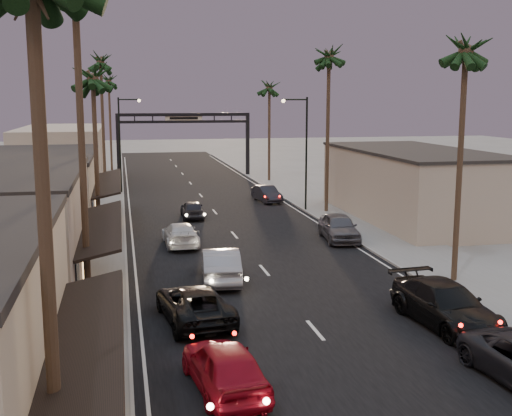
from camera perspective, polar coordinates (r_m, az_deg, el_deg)
name	(u,v)px	position (r m, az deg, el deg)	size (l,w,h in m)	color
ground	(227,226)	(45.10, -2.59, -1.65)	(200.00, 200.00, 0.00)	slate
road	(217,214)	(49.95, -3.52, -0.54)	(14.00, 120.00, 0.02)	black
sidewalk_left	(94,203)	(56.39, -14.18, 0.41)	(5.00, 92.00, 0.12)	slate
sidewalk_right	(308,196)	(58.74, 4.67, 1.03)	(5.00, 92.00, 0.12)	slate
storefront_far	(35,193)	(46.46, -19.06, 1.29)	(8.00, 16.00, 5.00)	#C4B696
storefront_dist	(63,157)	(69.15, -16.79, 4.40)	(8.00, 20.00, 6.00)	#A19481
building_right	(413,186)	(48.90, 13.80, 1.93)	(8.00, 18.00, 5.00)	#A19481
arch	(184,128)	(74.07, -6.42, 7.04)	(15.20, 0.40, 7.27)	black
streetlight_right	(303,144)	(50.76, 4.20, 5.67)	(2.13, 0.30, 9.00)	black
streetlight_left	(123,137)	(61.75, -11.77, 6.20)	(2.13, 0.30, 9.00)	black
palm_lc	(92,71)	(39.71, -14.34, 11.72)	(3.20, 3.20, 12.20)	#38281C
palm_ld	(100,57)	(58.78, -13.68, 12.88)	(3.20, 3.20, 14.20)	#38281C
palm_ra	(466,41)	(31.91, 18.20, 13.88)	(3.20, 3.20, 13.20)	#38281C
palm_rb	(329,51)	(50.31, 6.52, 13.68)	(3.20, 3.20, 14.20)	#38281C
palm_rc	(269,84)	(69.47, 1.20, 11.00)	(3.20, 3.20, 12.20)	#38281C
palm_far	(109,77)	(81.70, -12.98, 11.24)	(3.20, 3.20, 13.20)	#38281C
oncoming_red	(225,366)	(20.15, -2.82, -13.85)	(1.88, 4.67, 1.59)	maroon
oncoming_pickup	(194,304)	(26.08, -5.50, -8.47)	(2.44, 5.30, 1.47)	black
oncoming_silver	(221,265)	(31.53, -3.16, -5.06)	(1.76, 5.05, 1.66)	gray
oncoming_white	(180,234)	(39.38, -6.73, -2.32)	(1.97, 4.85, 1.41)	beige
oncoming_dgrey	(192,209)	(48.27, -5.68, -0.12)	(1.60, 3.98, 1.36)	black
curbside_black	(446,305)	(26.57, 16.50, -8.25)	(2.36, 5.82, 1.69)	black
curbside_grey	(339,227)	(40.83, 7.38, -1.70)	(2.00, 4.98, 1.70)	#49484D
curbside_far	(267,194)	(55.71, 0.96, 1.25)	(1.47, 4.23, 1.39)	black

